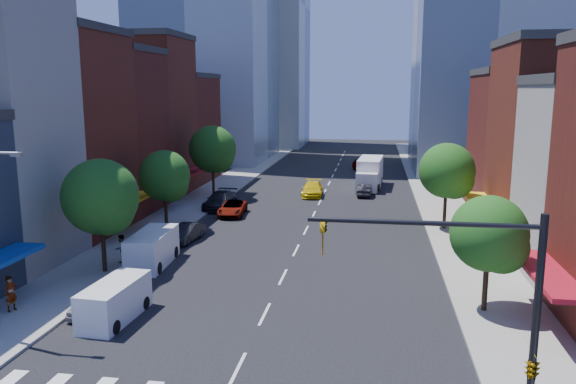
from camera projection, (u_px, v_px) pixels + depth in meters
name	position (u px, v px, depth m)	size (l,w,h in m)	color
ground	(238.00, 369.00, 23.85)	(220.00, 220.00, 0.00)	black
sidewalk_left	(215.00, 191.00, 64.58)	(5.00, 120.00, 0.15)	gray
sidewalk_right	(438.00, 198.00, 60.83)	(5.00, 120.00, 0.15)	gray
bldg_left_2	(44.00, 135.00, 45.46)	(12.00, 9.00, 16.00)	#602416
bldg_left_3	(96.00, 133.00, 53.81)	(12.00, 8.00, 15.00)	#551D15
bldg_left_4	(132.00, 118.00, 61.89)	(12.00, 9.00, 17.00)	#602416
bldg_left_5	(165.00, 130.00, 71.49)	(12.00, 10.00, 13.00)	#551D15
bldg_right_3	(541.00, 145.00, 52.56)	(12.00, 10.00, 13.00)	#551D15
tower_far_w	(261.00, 7.00, 113.76)	(18.00, 18.00, 56.00)	#9EA5AD
traffic_signal	(515.00, 340.00, 17.23)	(7.24, 2.24, 8.00)	black
tree_left_near	(102.00, 200.00, 35.28)	(4.80, 4.80, 7.30)	black
tree_left_mid	(166.00, 178.00, 46.03)	(4.20, 4.20, 6.65)	black
tree_left_far	(214.00, 151.00, 59.51)	(5.00, 5.00, 7.75)	black
tree_right_near	(492.00, 237.00, 29.04)	(4.00, 4.00, 6.20)	black
tree_right_far	(449.00, 173.00, 46.41)	(4.60, 4.60, 7.20)	black
parked_car_front	(94.00, 301.00, 29.85)	(1.51, 3.75, 1.28)	#9D9DA1
parked_car_second	(187.00, 233.00, 43.73)	(1.44, 4.13, 1.36)	black
parked_car_third	(233.00, 208.00, 52.65)	(2.25, 4.88, 1.36)	#999999
parked_car_rear	(220.00, 200.00, 55.62)	(2.31, 5.68, 1.65)	black
cargo_van_near	(114.00, 302.00, 28.74)	(2.16, 4.82, 2.01)	white
cargo_van_far	(152.00, 249.00, 37.67)	(2.44, 5.46, 2.28)	white
taxi	(312.00, 189.00, 62.15)	(2.18, 5.37, 1.56)	yellow
traffic_car_oncoming	(365.00, 190.00, 62.06)	(1.41, 4.05, 1.33)	black
traffic_car_far	(359.00, 164.00, 82.92)	(1.87, 4.64, 1.58)	#999999
box_truck	(370.00, 174.00, 67.25)	(3.22, 8.86, 3.50)	white
pedestrian_near	(11.00, 293.00, 29.59)	(0.70, 0.46, 1.92)	#999999
pedestrian_far	(121.00, 248.00, 37.96)	(0.93, 0.72, 1.90)	#999999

